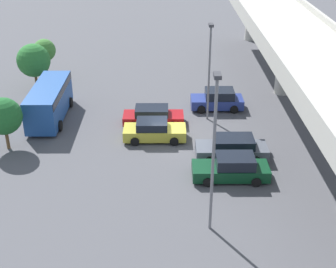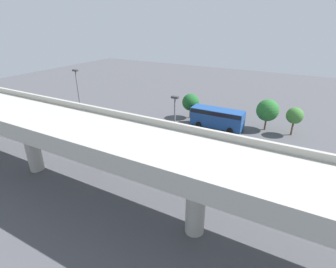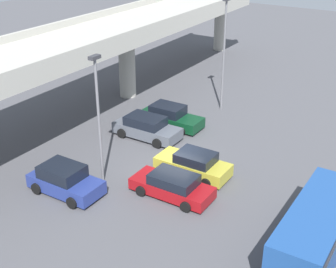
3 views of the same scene
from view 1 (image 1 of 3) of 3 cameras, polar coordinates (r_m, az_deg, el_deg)
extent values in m
plane|color=#4C4C51|center=(35.10, 0.00, -0.55)|extent=(115.57, 115.57, 0.00)
cube|color=#ADAAA0|center=(34.47, 17.99, 8.33)|extent=(53.93, 6.72, 0.90)
cube|color=#ADAAA0|center=(33.40, 12.85, 9.70)|extent=(53.93, 0.30, 0.55)
cylinder|color=#ADAAA0|center=(60.57, 10.16, 13.76)|extent=(1.41, 1.41, 5.50)
cylinder|color=#ADAAA0|center=(43.64, 14.05, 8.21)|extent=(1.41, 1.41, 5.50)
cube|color=navy|center=(40.10, 5.96, 3.89)|extent=(1.99, 4.40, 0.79)
cube|color=black|center=(39.84, 6.31, 4.89)|extent=(1.83, 2.39, 0.72)
cylinder|color=black|center=(39.15, 4.10, 2.99)|extent=(0.22, 0.69, 0.69)
cylinder|color=black|center=(41.00, 3.91, 4.15)|extent=(0.22, 0.69, 0.69)
cylinder|color=black|center=(39.45, 8.06, 2.98)|extent=(0.22, 0.69, 0.69)
cylinder|color=black|center=(41.29, 7.69, 4.13)|extent=(0.22, 0.69, 0.69)
cube|color=maroon|center=(37.20, -1.79, 1.97)|extent=(1.89, 4.78, 0.66)
cube|color=black|center=(36.94, -2.00, 2.84)|extent=(1.74, 2.60, 0.58)
cylinder|color=black|center=(38.14, 0.48, 2.34)|extent=(0.22, 0.63, 0.63)
cylinder|color=black|center=(36.39, 0.52, 1.07)|extent=(0.22, 0.63, 0.63)
cylinder|color=black|center=(38.22, -3.98, 2.33)|extent=(0.22, 0.63, 0.63)
cylinder|color=black|center=(36.47, -4.15, 1.05)|extent=(0.22, 0.63, 0.63)
cube|color=gold|center=(34.74, -1.63, 0.18)|extent=(1.91, 4.61, 0.78)
cube|color=black|center=(34.44, -1.97, 1.19)|extent=(1.76, 2.27, 0.58)
cylinder|color=black|center=(35.71, 0.70, 0.55)|extent=(0.22, 0.65, 0.65)
cylinder|color=black|center=(33.98, 0.76, -0.92)|extent=(0.22, 0.65, 0.65)
cylinder|color=black|center=(35.78, -3.88, 0.54)|extent=(0.22, 0.65, 0.65)
cylinder|color=black|center=(34.05, -4.06, -0.93)|extent=(0.22, 0.65, 0.65)
cube|color=#515660|center=(32.54, 7.72, -2.03)|extent=(1.97, 4.90, 0.77)
cube|color=black|center=(32.23, 8.03, -0.94)|extent=(1.81, 2.70, 0.64)
cylinder|color=black|center=(31.61, 5.19, -3.29)|extent=(0.22, 0.71, 0.71)
cylinder|color=black|center=(33.35, 4.89, -1.54)|extent=(0.22, 0.71, 0.71)
cylinder|color=black|center=(32.04, 10.62, -3.23)|extent=(0.22, 0.71, 0.71)
cylinder|color=black|center=(33.76, 10.04, -1.51)|extent=(0.22, 0.71, 0.71)
cube|color=#0C381E|center=(30.28, 7.61, -4.49)|extent=(1.88, 4.89, 0.75)
cube|color=black|center=(29.95, 8.20, -3.29)|extent=(1.73, 2.43, 0.71)
cylinder|color=black|center=(29.43, 4.87, -5.90)|extent=(0.22, 0.61, 0.61)
cylinder|color=black|center=(31.05, 4.58, -3.96)|extent=(0.22, 0.61, 0.61)
cylinder|color=black|center=(29.85, 10.71, -5.80)|extent=(0.22, 0.61, 0.61)
cylinder|color=black|center=(31.46, 10.11, -3.90)|extent=(0.22, 0.61, 0.61)
cube|color=#1E478C|center=(38.88, -14.27, 3.90)|extent=(7.43, 2.32, 2.56)
cube|color=black|center=(38.54, -14.42, 5.15)|extent=(7.29, 2.36, 0.56)
cylinder|color=black|center=(41.64, -15.00, 3.74)|extent=(0.85, 0.29, 0.85)
cylinder|color=black|center=(41.10, -11.81, 3.80)|extent=(0.85, 0.29, 0.85)
cylinder|color=black|center=(37.60, -16.58, 0.95)|extent=(0.85, 0.29, 0.85)
cylinder|color=black|center=(37.00, -13.07, 0.97)|extent=(0.85, 0.29, 0.85)
cylinder|color=slate|center=(36.87, 5.03, 7.20)|extent=(0.16, 0.16, 7.60)
cube|color=#333338|center=(35.74, 5.28, 13.09)|extent=(0.70, 0.35, 0.20)
cylinder|color=slate|center=(23.82, 5.53, -3.05)|extent=(0.16, 0.16, 8.73)
cube|color=#333338|center=(21.93, 6.04, 7.10)|extent=(0.70, 0.35, 0.20)
cylinder|color=brown|center=(48.52, -14.57, 7.76)|extent=(0.24, 0.24, 1.86)
sphere|color=#3D7533|center=(47.96, -14.83, 9.85)|extent=(2.19, 2.19, 2.19)
cylinder|color=brown|center=(45.42, -15.74, 6.12)|extent=(0.24, 0.24, 1.60)
sphere|color=#286B2D|center=(44.76, -16.07, 8.62)|extent=(3.03, 3.03, 3.03)
cylinder|color=brown|center=(35.33, -18.99, -0.63)|extent=(0.24, 0.24, 1.43)
sphere|color=#1E5B28|center=(34.56, -19.44, 2.06)|extent=(2.63, 2.63, 2.63)
camera|label=2|loc=(51.94, 30.53, 21.85)|focal=28.00mm
camera|label=3|loc=(54.57, -15.37, 24.67)|focal=50.00mm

